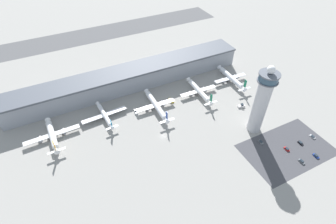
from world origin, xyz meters
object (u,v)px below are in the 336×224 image
Objects in this scene: car_yellow_taxi at (261,142)px; car_grey_coupe at (316,156)px; service_truck_baggage at (241,106)px; car_silver_sedan at (312,137)px; airplane_gate_alpha at (52,135)px; car_navy_sedan at (300,143)px; service_truck_catering at (136,112)px; control_tower at (262,101)px; airplane_gate_bravo at (105,115)px; service_truck_fuel at (171,101)px; car_black_suv at (287,149)px; airplane_gate_delta at (199,91)px; airplane_gate_charlie at (156,105)px; airplane_gate_echo at (231,78)px; car_maroon_suv at (302,161)px.

car_yellow_taxi reaches higher than car_grey_coupe.
service_truck_baggage is 57.85m from car_silver_sedan.
airplane_gate_alpha reaches higher than car_navy_sedan.
service_truck_catering is 1.44× the size of car_yellow_taxi.
car_navy_sedan is at bearing -28.01° from airplane_gate_alpha.
control_tower is 30.99m from car_yellow_taxi.
control_tower is 1.39× the size of airplane_gate_alpha.
airplane_gate_bravo is 150.30m from car_navy_sedan.
car_silver_sedan is at bearing -48.34° from service_truck_fuel.
car_black_suv is at bearing -48.44° from car_yellow_taxi.
car_navy_sedan is (36.20, -83.10, -3.53)m from airplane_gate_delta.
car_yellow_taxi is at bearing 161.04° from car_silver_sedan.
car_grey_coupe is at bearing -46.75° from car_yellow_taxi.
service_truck_catering is (65.86, 0.08, -3.20)m from airplane_gate_alpha.
car_black_suv is (65.32, -81.75, -3.78)m from airplane_gate_charlie.
car_navy_sedan is at bearing -76.29° from service_truck_baggage.
car_navy_sedan is (161.19, -85.74, -3.51)m from airplane_gate_alpha.
car_navy_sedan is at bearing -46.12° from airplane_gate_charlie.
control_tower is 1.35× the size of airplane_gate_echo.
service_truck_fuel reaches higher than car_yellow_taxi.
airplane_gate_bravo is at bearing 146.12° from car_silver_sedan.
car_maroon_suv is 29.14m from car_yellow_taxi.
car_maroon_suv is (0.14, -64.90, -0.47)m from service_truck_baggage.
service_truck_catering is 1.31× the size of car_grey_coupe.
airplane_gate_charlie is at bearing 136.83° from control_tower.
service_truck_catering is (-59.13, 2.72, -3.21)m from airplane_gate_delta.
service_truck_catering is at bearing -9.38° from airplane_gate_bravo.
airplane_gate_charlie is at bearing -2.68° from airplane_gate_alpha.
service_truck_catering is (-16.58, 3.94, -3.51)m from airplane_gate_charlie.
airplane_gate_bravo is 8.30× the size of car_silver_sedan.
airplane_gate_alpha is 65.94m from service_truck_catering.
airplane_gate_echo is (22.00, 58.78, -23.40)m from control_tower.
car_silver_sedan is (133.24, -89.47, -3.35)m from airplane_gate_bravo.
airplane_gate_bravo is at bearing 170.62° from service_truck_catering.
car_maroon_suv is 1.09× the size of car_navy_sedan.
car_silver_sedan is (91.62, -81.40, -3.85)m from airplane_gate_charlie.
service_truck_fuel reaches higher than car_grey_coupe.
car_black_suv is at bearing -90.72° from service_truck_baggage.
service_truck_baggage reaches higher than car_grey_coupe.
car_navy_sedan is (62.81, -85.55, -0.31)m from service_truck_fuel.
airplane_gate_echo reaches higher than car_grey_coupe.
service_truck_catering is (-96.51, -0.50, -3.67)m from airplane_gate_echo.
service_truck_catering is 1.37× the size of car_black_suv.
airplane_gate_echo is at bearing 97.75° from car_silver_sedan.
car_grey_coupe is at bearing -78.87° from service_truck_baggage.
airplane_gate_bravo is at bearing 160.73° from service_truck_baggage.
airplane_gate_alpha is at bearing 146.51° from car_maroon_suv.
service_truck_baggage reaches higher than car_navy_sedan.
airplane_gate_echo is (79.93, 4.44, 0.16)m from airplane_gate_charlie.
airplane_gate_delta is at bearing 98.85° from car_yellow_taxi.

